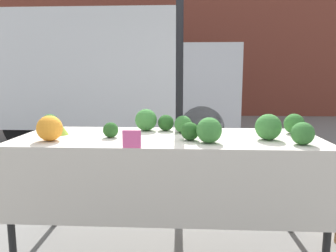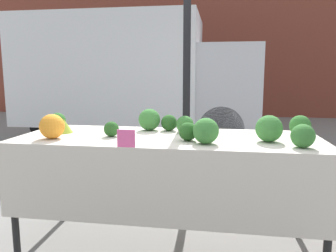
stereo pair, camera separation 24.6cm
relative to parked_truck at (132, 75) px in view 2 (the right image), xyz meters
name	(u,v)px [view 2 (the right image)]	position (x,y,z in m)	size (l,w,h in m)	color
ground_plane	(168,249)	(1.45, -4.36, -1.37)	(40.00, 40.00, 0.00)	gray
building_facade	(210,25)	(1.45, 4.63, 1.64)	(16.00, 0.60, 6.03)	brown
tent_pole	(186,104)	(1.53, -3.69, -0.27)	(0.07, 0.07, 2.22)	black
parked_truck	(132,75)	(0.00, 0.00, 0.00)	(4.84, 2.00, 2.55)	white
market_table	(167,153)	(1.45, -4.43, -0.57)	(2.26, 0.84, 0.92)	beige
orange_cauliflower	(52,126)	(0.63, -4.57, -0.37)	(0.18, 0.18, 0.18)	orange
romanesco_head	(64,126)	(0.61, -4.33, -0.40)	(0.14, 0.14, 0.11)	#93B238
broccoli_head_0	(300,126)	(2.44, -4.19, -0.38)	(0.16, 0.16, 0.16)	#2D6628
broccoli_head_1	(58,121)	(0.46, -4.15, -0.39)	(0.14, 0.14, 0.14)	#2D6628
broccoli_head_2	(149,120)	(1.26, -4.11, -0.37)	(0.18, 0.18, 0.18)	#387533
broccoli_head_3	(303,136)	(2.36, -4.61, -0.38)	(0.15, 0.15, 0.15)	#336B2D
broccoli_head_4	(188,132)	(1.62, -4.50, -0.39)	(0.13, 0.13, 0.13)	#23511E
broccoli_head_5	(185,125)	(1.57, -4.20, -0.39)	(0.14, 0.14, 0.14)	#336B2D
broccoli_head_6	(169,123)	(1.42, -4.10, -0.39)	(0.13, 0.13, 0.13)	#23511E
broccoli_head_7	(206,131)	(1.75, -4.58, -0.37)	(0.18, 0.18, 0.18)	#387533
broccoli_head_8	(111,129)	(1.03, -4.43, -0.40)	(0.11, 0.11, 0.11)	#23511E
broccoli_head_9	(269,129)	(2.18, -4.45, -0.37)	(0.19, 0.19, 0.19)	#387533
price_sign	(126,138)	(1.25, -4.76, -0.40)	(0.12, 0.01, 0.11)	#F45B9E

